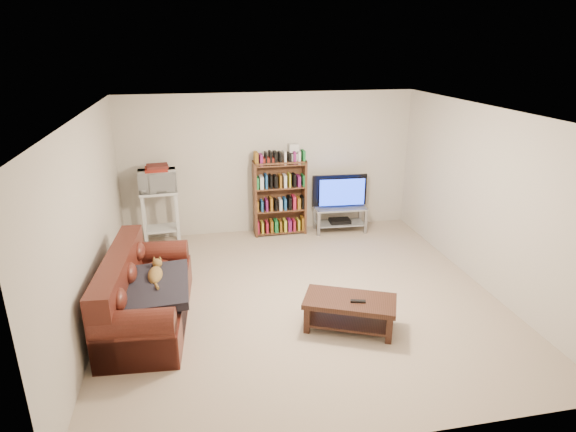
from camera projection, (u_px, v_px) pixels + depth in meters
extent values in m
plane|color=#C7AF94|center=(301.00, 297.00, 6.34)|extent=(5.00, 5.00, 0.00)
plane|color=white|center=(303.00, 113.00, 5.52)|extent=(5.00, 5.00, 0.00)
plane|color=beige|center=(270.00, 164.00, 8.24)|extent=(5.00, 0.00, 5.00)
plane|color=beige|center=(376.00, 318.00, 3.63)|extent=(5.00, 0.00, 5.00)
plane|color=beige|center=(88.00, 225.00, 5.47)|extent=(0.00, 5.00, 5.00)
plane|color=beige|center=(485.00, 199.00, 6.39)|extent=(0.00, 5.00, 5.00)
cube|color=#4E1C14|center=(149.00, 306.00, 5.75)|extent=(1.01, 2.07, 0.38)
cube|color=#4E1C14|center=(120.00, 289.00, 5.63)|extent=(0.40, 2.03, 0.84)
cube|color=#4E1C14|center=(136.00, 345.00, 4.90)|extent=(0.84, 0.30, 0.50)
cube|color=#4E1C14|center=(158.00, 269.00, 6.55)|extent=(0.84, 0.30, 0.50)
cube|color=black|center=(154.00, 287.00, 5.52)|extent=(0.79, 1.02, 0.18)
cube|color=#331A12|center=(350.00, 301.00, 5.54)|extent=(1.17, 0.91, 0.06)
cube|color=#331A12|center=(349.00, 320.00, 5.62)|extent=(1.05, 0.81, 0.03)
cube|color=#331A12|center=(307.00, 320.00, 5.51)|extent=(0.09, 0.09, 0.32)
cube|color=#331A12|center=(389.00, 330.00, 5.32)|extent=(0.09, 0.09, 0.32)
cube|color=#331A12|center=(313.00, 303.00, 5.88)|extent=(0.09, 0.09, 0.32)
cube|color=#331A12|center=(390.00, 311.00, 5.69)|extent=(0.09, 0.09, 0.32)
cube|color=black|center=(358.00, 301.00, 5.46)|extent=(0.18, 0.09, 0.02)
cube|color=#999EA3|center=(340.00, 208.00, 8.41)|extent=(0.92, 0.45, 0.03)
cube|color=#999EA3|center=(340.00, 223.00, 8.51)|extent=(0.87, 0.43, 0.02)
cube|color=gray|center=(319.00, 224.00, 8.27)|extent=(0.05, 0.05, 0.45)
cube|color=gray|center=(366.00, 221.00, 8.38)|extent=(0.05, 0.05, 0.45)
cube|color=gray|center=(315.00, 217.00, 8.59)|extent=(0.05, 0.05, 0.45)
cube|color=gray|center=(360.00, 215.00, 8.70)|extent=(0.05, 0.05, 0.45)
imported|color=black|center=(341.00, 192.00, 8.31)|extent=(0.97, 0.18, 0.56)
cube|color=black|center=(340.00, 221.00, 8.50)|extent=(0.37, 0.27, 0.06)
cube|color=#512E1C|center=(255.00, 199.00, 8.16)|extent=(0.04, 0.28, 1.30)
cube|color=#512E1C|center=(304.00, 196.00, 8.32)|extent=(0.04, 0.28, 1.30)
cube|color=#512E1C|center=(280.00, 162.00, 8.03)|extent=(0.90, 0.29, 0.03)
cube|color=maroon|center=(268.00, 159.00, 7.97)|extent=(0.26, 0.20, 0.07)
cube|color=silver|center=(158.00, 192.00, 7.64)|extent=(0.62, 0.47, 0.04)
cube|color=silver|center=(162.00, 228.00, 7.85)|extent=(0.56, 0.43, 0.03)
cube|color=silver|center=(145.00, 225.00, 7.58)|extent=(0.05, 0.05, 0.91)
cube|color=silver|center=(178.00, 222.00, 7.71)|extent=(0.05, 0.05, 0.91)
cube|color=silver|center=(145.00, 217.00, 7.89)|extent=(0.05, 0.05, 0.91)
cube|color=silver|center=(177.00, 215.00, 8.03)|extent=(0.05, 0.05, 0.91)
imported|color=silver|center=(157.00, 181.00, 7.58)|extent=(0.61, 0.44, 0.32)
cube|color=maroon|center=(156.00, 169.00, 7.52)|extent=(0.37, 0.33, 0.05)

